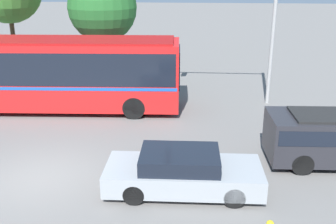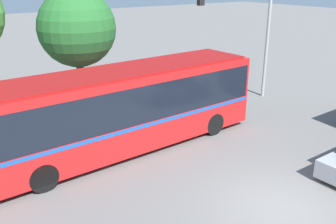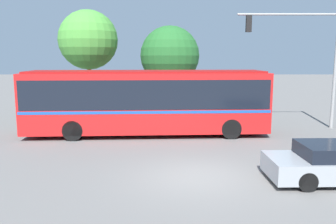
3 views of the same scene
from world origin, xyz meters
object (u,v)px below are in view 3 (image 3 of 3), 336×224
at_px(city_bus, 147,99).
at_px(street_tree_left, 89,40).
at_px(traffic_light_pole, 311,50).
at_px(street_tree_centre, 171,56).

height_order(city_bus, street_tree_left, street_tree_left).
distance_m(traffic_light_pole, street_tree_centre, 9.20).
xyz_separation_m(street_tree_left, street_tree_centre, (5.59, 0.31, -1.06)).
distance_m(city_bus, street_tree_centre, 7.17).
relative_size(traffic_light_pole, street_tree_centre, 1.07).
bearing_deg(traffic_light_pole, street_tree_left, -19.12).
distance_m(city_bus, street_tree_left, 8.40).
distance_m(city_bus, traffic_light_pole, 9.50).
height_order(city_bus, traffic_light_pole, traffic_light_pole).
distance_m(traffic_light_pole, street_tree_left, 14.15).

